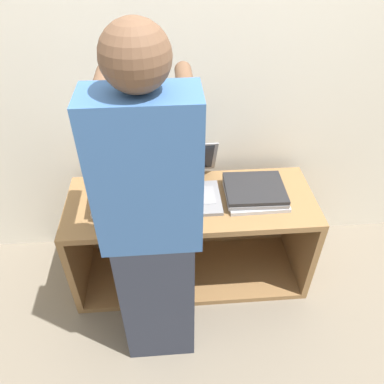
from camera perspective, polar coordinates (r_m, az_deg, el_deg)
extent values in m
plane|color=#756B5B|center=(2.34, 0.36, -16.96)|extent=(12.00, 12.00, 0.00)
cube|color=silver|center=(2.05, -0.99, 18.08)|extent=(8.00, 0.05, 2.40)
cube|color=olive|center=(2.06, -0.17, -1.60)|extent=(1.37, 0.52, 0.04)
cube|color=olive|center=(2.48, -0.14, -11.76)|extent=(1.37, 0.52, 0.04)
cube|color=olive|center=(2.32, -16.93, -7.77)|extent=(0.04, 0.52, 0.54)
cube|color=olive|center=(2.39, 16.10, -5.98)|extent=(0.04, 0.52, 0.54)
cube|color=olive|center=(2.43, -0.58, -3.05)|extent=(1.30, 0.04, 0.54)
cube|color=gray|center=(2.04, -0.17, -1.01)|extent=(0.32, 0.28, 0.02)
cube|color=gray|center=(2.04, -0.19, -0.56)|extent=(0.26, 0.15, 0.00)
cube|color=gray|center=(2.12, -0.59, 5.29)|extent=(0.32, 0.13, 0.25)
cube|color=black|center=(2.12, -0.58, 5.27)|extent=(0.28, 0.11, 0.22)
cube|color=#232326|center=(2.05, -9.94, -1.47)|extent=(0.32, 0.28, 0.02)
cube|color=#B7B7BC|center=(2.04, -10.21, -0.90)|extent=(0.33, 0.28, 0.02)
cube|color=slate|center=(2.02, -10.08, -0.51)|extent=(0.33, 0.28, 0.02)
cube|color=#B7B7BC|center=(2.00, -10.21, -0.05)|extent=(0.33, 0.29, 0.02)
cube|color=gray|center=(2.00, -10.05, 0.61)|extent=(0.33, 0.29, 0.02)
cube|color=#232326|center=(1.98, -10.21, 1.08)|extent=(0.33, 0.29, 0.02)
cube|color=#B7B7BC|center=(1.97, -10.26, 1.55)|extent=(0.33, 0.29, 0.02)
cube|color=#B7B7BC|center=(2.08, 9.63, -0.60)|extent=(0.33, 0.28, 0.02)
cube|color=gray|center=(2.08, 9.49, 0.05)|extent=(0.33, 0.29, 0.02)
cube|color=#232326|center=(2.06, 9.55, 0.59)|extent=(0.33, 0.28, 0.02)
cube|color=#2D3342|center=(1.90, -5.19, -15.29)|extent=(0.34, 0.20, 0.81)
cube|color=#38609E|center=(1.37, -6.93, 2.58)|extent=(0.40, 0.20, 0.64)
sphere|color=brown|center=(1.17, -8.66, 19.76)|extent=(0.22, 0.22, 0.22)
cylinder|color=brown|center=(1.50, -13.77, 15.14)|extent=(0.07, 0.32, 0.07)
cylinder|color=brown|center=(1.48, -1.03, 15.95)|extent=(0.07, 0.32, 0.07)
cube|color=red|center=(1.90, -10.63, 0.59)|extent=(0.06, 0.02, 0.01)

